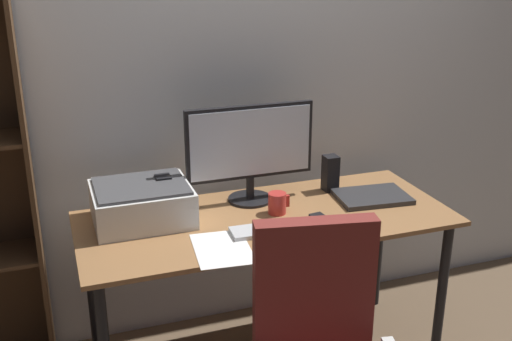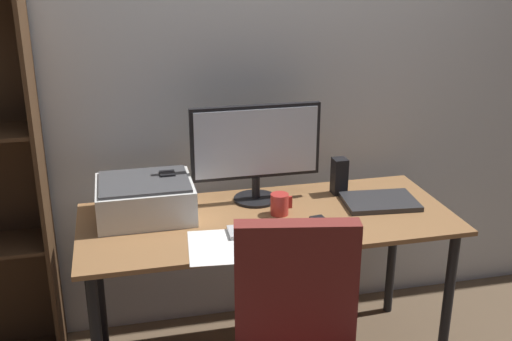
# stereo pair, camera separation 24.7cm
# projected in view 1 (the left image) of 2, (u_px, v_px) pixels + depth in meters

# --- Properties ---
(back_wall) EXTENTS (6.40, 0.10, 2.60)m
(back_wall) POSITION_uv_depth(u_px,v_px,m) (230.00, 65.00, 2.87)
(back_wall) COLOR silver
(back_wall) RESTS_ON ground
(desk) EXTENTS (1.58, 0.67, 0.74)m
(desk) POSITION_uv_depth(u_px,v_px,m) (266.00, 235.00, 2.64)
(desk) COLOR olive
(desk) RESTS_ON ground
(monitor) EXTENTS (0.58, 0.20, 0.44)m
(monitor) POSITION_uv_depth(u_px,v_px,m) (250.00, 147.00, 2.69)
(monitor) COLOR black
(monitor) RESTS_ON desk
(keyboard) EXTENTS (0.29, 0.12, 0.02)m
(keyboard) POSITION_uv_depth(u_px,v_px,m) (267.00, 230.00, 2.47)
(keyboard) COLOR #B7BABC
(keyboard) RESTS_ON desk
(mouse) EXTENTS (0.07, 0.10, 0.03)m
(mouse) POSITION_uv_depth(u_px,v_px,m) (320.00, 220.00, 2.54)
(mouse) COLOR black
(mouse) RESTS_ON desk
(coffee_mug) EXTENTS (0.09, 0.08, 0.09)m
(coffee_mug) POSITION_uv_depth(u_px,v_px,m) (277.00, 203.00, 2.63)
(coffee_mug) COLOR #B72D28
(coffee_mug) RESTS_ON desk
(laptop) EXTENTS (0.34, 0.26, 0.02)m
(laptop) POSITION_uv_depth(u_px,v_px,m) (372.00, 197.00, 2.79)
(laptop) COLOR #2D2D30
(laptop) RESTS_ON desk
(speaker_left) EXTENTS (0.06, 0.07, 0.17)m
(speaker_left) POSITION_uv_depth(u_px,v_px,m) (164.00, 194.00, 2.62)
(speaker_left) COLOR black
(speaker_left) RESTS_ON desk
(speaker_right) EXTENTS (0.06, 0.07, 0.17)m
(speaker_right) POSITION_uv_depth(u_px,v_px,m) (330.00, 173.00, 2.87)
(speaker_right) COLOR black
(speaker_right) RESTS_ON desk
(printer) EXTENTS (0.40, 0.34, 0.16)m
(printer) POSITION_uv_depth(u_px,v_px,m) (142.00, 203.00, 2.55)
(printer) COLOR silver
(printer) RESTS_ON desk
(paper_sheet) EXTENTS (0.24, 0.32, 0.00)m
(paper_sheet) POSITION_uv_depth(u_px,v_px,m) (222.00, 249.00, 2.34)
(paper_sheet) COLOR white
(paper_sheet) RESTS_ON desk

